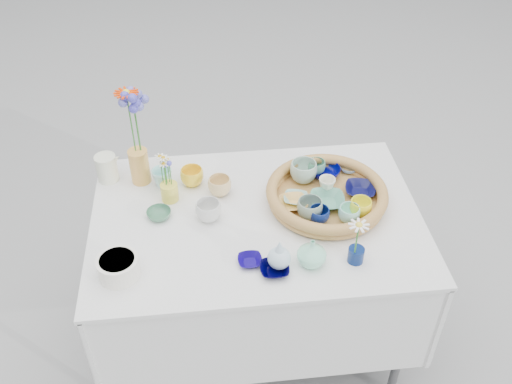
{
  "coord_description": "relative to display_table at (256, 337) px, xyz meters",
  "views": [
    {
      "loc": [
        -0.18,
        -1.61,
        2.23
      ],
      "look_at": [
        0.0,
        0.02,
        0.87
      ],
      "focal_mm": 40.0,
      "sensor_mm": 36.0,
      "label": 1
    }
  ],
  "objects": [
    {
      "name": "tray_ceramic_2",
      "position": [
        0.39,
        -0.05,
        0.82
      ],
      "size": [
        0.1,
        0.1,
        0.07
      ],
      "primitive_type": "imported",
      "rotation": [
        0.0,
        0.0,
        -0.17
      ],
      "color": "yellow",
      "rests_on": "wicker_tray"
    },
    {
      "name": "loose_ceramic_4",
      "position": [
        -0.05,
        -0.24,
        0.78
      ],
      "size": [
        0.09,
        0.09,
        0.02
      ],
      "primitive_type": "imported",
      "rotation": [
        0.0,
        0.0,
        0.02
      ],
      "color": "#0F0361",
      "rests_on": "display_table"
    },
    {
      "name": "daisy_cup",
      "position": [
        -0.33,
        0.14,
        0.8
      ],
      "size": [
        0.08,
        0.08,
        0.07
      ],
      "primitive_type": "cylinder",
      "rotation": [
        0.0,
        0.0,
        0.24
      ],
      "color": "#F3E248",
      "rests_on": "display_table"
    },
    {
      "name": "tray_ceramic_7",
      "position": [
        0.29,
        0.1,
        0.81
      ],
      "size": [
        0.07,
        0.07,
        0.06
      ],
      "primitive_type": "imported",
      "rotation": [
        0.0,
        0.0,
        -0.12
      ],
      "color": "white",
      "rests_on": "wicker_tray"
    },
    {
      "name": "loose_ceramic_5",
      "position": [
        -0.36,
        0.23,
        0.8
      ],
      "size": [
        0.1,
        0.1,
        0.08
      ],
      "primitive_type": "imported",
      "rotation": [
        0.0,
        0.0,
        0.3
      ],
      "color": "#A3E5DE",
      "rests_on": "display_table"
    },
    {
      "name": "ground",
      "position": [
        0.0,
        0.0,
        0.0
      ],
      "size": [
        80.0,
        80.0,
        0.0
      ],
      "primitive_type": "plane",
      "color": "gray"
    },
    {
      "name": "tray_ceramic_4",
      "position": [
        0.2,
        -0.04,
        0.82
      ],
      "size": [
        0.11,
        0.11,
        0.08
      ],
      "primitive_type": "imported",
      "rotation": [
        0.0,
        0.0,
        0.16
      ],
      "color": "gray",
      "rests_on": "wicker_tray"
    },
    {
      "name": "daisy_posy",
      "position": [
        -0.33,
        0.15,
        0.9
      ],
      "size": [
        0.1,
        0.1,
        0.13
      ],
      "primitive_type": null,
      "rotation": [
        0.0,
        0.0,
        0.35
      ],
      "color": "white",
      "rests_on": "daisy_cup"
    },
    {
      "name": "tray_ceramic_10",
      "position": [
        0.14,
        0.02,
        0.8
      ],
      "size": [
        0.12,
        0.12,
        0.03
      ],
      "primitive_type": "imported",
      "rotation": [
        0.0,
        0.0,
        0.1
      ],
      "color": "#E5AB51",
      "rests_on": "wicker_tray"
    },
    {
      "name": "loose_ceramic_1",
      "position": [
        -0.13,
        0.15,
        0.8
      ],
      "size": [
        0.12,
        0.12,
        0.07
      ],
      "primitive_type": "imported",
      "rotation": [
        0.0,
        0.0,
        -0.38
      ],
      "color": "#E3BE7C",
      "rests_on": "display_table"
    },
    {
      "name": "tray_ceramic_0",
      "position": [
        0.3,
        0.2,
        0.8
      ],
      "size": [
        0.16,
        0.16,
        0.04
      ],
      "primitive_type": "imported",
      "rotation": [
        0.0,
        0.0,
        -0.37
      ],
      "color": "#02045A",
      "rests_on": "wicker_tray"
    },
    {
      "name": "tray_ceramic_8",
      "position": [
        0.41,
        0.22,
        0.79
      ],
      "size": [
        0.09,
        0.09,
        0.02
      ],
      "primitive_type": "imported",
      "rotation": [
        0.0,
        0.0,
        -0.17
      ],
      "color": "#7BABEC",
      "rests_on": "wicker_tray"
    },
    {
      "name": "loose_ceramic_2",
      "position": [
        -0.37,
        0.04,
        0.78
      ],
      "size": [
        0.11,
        0.11,
        0.03
      ],
      "primitive_type": "imported",
      "rotation": [
        0.0,
        0.0,
        -0.25
      ],
      "color": "#407454",
      "rests_on": "display_table"
    },
    {
      "name": "white_pitcher",
      "position": [
        -0.58,
        0.3,
        0.82
      ],
      "size": [
        0.15,
        0.13,
        0.11
      ],
      "primitive_type": null,
      "rotation": [
        0.0,
        0.0,
        0.42
      ],
      "color": "silver",
      "rests_on": "display_table"
    },
    {
      "name": "gerbera",
      "position": [
        -0.45,
        0.28,
        1.04
      ],
      "size": [
        0.14,
        0.14,
        0.28
      ],
      "primitive_type": null,
      "rotation": [
        0.0,
        0.0,
        -0.43
      ],
      "color": "#F03600",
      "rests_on": "tall_vase_yellow"
    },
    {
      "name": "loose_ceramic_6",
      "position": [
        0.03,
        -0.29,
        0.78
      ],
      "size": [
        0.1,
        0.1,
        0.02
      ],
      "primitive_type": "imported",
      "rotation": [
        0.0,
        0.0,
        -0.01
      ],
      "color": "black",
      "rests_on": "display_table"
    },
    {
      "name": "tray_ceramic_5",
      "position": [
        0.16,
        0.05,
        0.79
      ],
      "size": [
        0.11,
        0.11,
        0.02
      ],
      "primitive_type": "imported",
      "rotation": [
        0.0,
        0.0,
        -0.27
      ],
      "color": "#8DC6B7",
      "rests_on": "wicker_tray"
    },
    {
      "name": "loose_ceramic_0",
      "position": [
        -0.24,
        0.23,
        0.8
      ],
      "size": [
        0.11,
        0.11,
        0.07
      ],
      "primitive_type": "imported",
      "rotation": [
        0.0,
        0.0,
        -0.24
      ],
      "color": "yellow",
      "rests_on": "display_table"
    },
    {
      "name": "bud_vase_paleblue",
      "position": [
        0.05,
        -0.27,
        0.83
      ],
      "size": [
        0.1,
        0.1,
        0.12
      ],
      "primitive_type": null,
      "rotation": [
        0.0,
        0.0,
        -0.25
      ],
      "color": "silver",
      "rests_on": "display_table"
    },
    {
      "name": "tray_ceramic_9",
      "position": [
        0.23,
        -0.07,
        0.81
      ],
      "size": [
        0.09,
        0.09,
        0.06
      ],
      "primitive_type": "imported",
      "rotation": [
        0.0,
        0.0,
        -0.13
      ],
      "color": "navy",
      "rests_on": "wicker_tray"
    },
    {
      "name": "tall_vase_yellow",
      "position": [
        -0.45,
        0.27,
        0.84
      ],
      "size": [
        0.08,
        0.08,
        0.15
      ],
      "primitive_type": "cylinder",
      "rotation": [
        0.0,
        0.0,
        0.04
      ],
      "color": "#EDAB4C",
      "rests_on": "display_table"
    },
    {
      "name": "fluted_bowl",
      "position": [
        -0.5,
        -0.24,
        0.8
      ],
      "size": [
        0.18,
        0.18,
        0.07
      ],
      "primitive_type": null,
      "rotation": [
        0.0,
        0.0,
        0.34
      ],
      "color": "white",
      "rests_on": "display_table"
    },
    {
      "name": "hydrangea",
      "position": [
        -0.43,
        0.28,
        1.03
      ],
      "size": [
        0.12,
        0.12,
        0.32
      ],
      "primitive_type": null,
      "rotation": [
        0.0,
        0.0,
        -0.36
      ],
      "color": "#5C5DB8",
      "rests_on": "tall_vase_yellow"
    },
    {
      "name": "tray_ceramic_6",
      "position": [
        0.21,
        0.18,
        0.83
      ],
      "size": [
        0.11,
        0.11,
        0.09
      ],
      "primitive_type": "imported",
      "rotation": [
        0.0,
        0.0,
        0.03
      ],
      "color": "#A2C2AF",
      "rests_on": "wicker_tray"
    },
    {
      "name": "bud_vase_seafoam",
      "position": [
        0.16,
        -0.26,
        0.82
      ],
      "size": [
        0.13,
        0.13,
        0.11
      ],
      "primitive_type": "imported",
      "rotation": [
        0.0,
        0.0,
        0.29
      ],
      "color": "#8EE5BB",
      "rests_on": "display_table"
    },
    {
      "name": "wicker_tray",
      "position": [
        0.28,
        0.05,
        0.8
      ],
      "size": [
        0.47,
        0.47,
        0.08
      ],
      "primitive_type": null,
      "color": "#A26833",
      "rests_on": "display_table"
    },
    {
      "name": "bud_vase_cobalt",
      "position": [
        0.32,
        -0.27,
        0.79
      ],
      "size": [
        0.08,
        0.08,
        0.06
      ],
      "primitive_type": "cylinder",
      "rotation": [
        0.0,
        0.0,
        -0.43
      ],
      "color": "#091D50",
      "rests_on": "display_table"
    },
    {
      "name": "loose_ceramic_3",
      "position": [
        -0.18,
        0.01,
        0.8
      ],
      "size": [
        0.1,
        0.1,
        0.08
      ],
      "primitive_type": "imported",
      "rotation": [
        0.0,
        0.0,
        0.06
      ],
      "color": "silver",
      "rests_on": "display_table"
    },
    {
      "name": "tray_ceramic_11",
      "position": [
        0.34,
        -0.08,
        0.82
      ],
      "size": [
        0.09,
        0.09,
        0.06
      ],
      "primitive_type": "imported",
      "rotation": [
        0.0,
        0.0,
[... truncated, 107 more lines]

